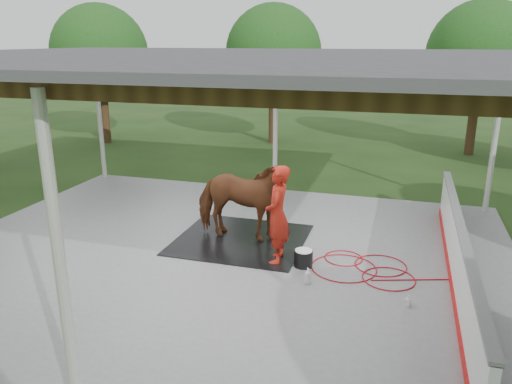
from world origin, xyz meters
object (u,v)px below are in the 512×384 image
(dasher_board, at_px, (457,259))
(wash_bucket, at_px, (303,258))
(handler, at_px, (278,215))
(horse, at_px, (240,200))

(dasher_board, height_order, wash_bucket, dasher_board)
(dasher_board, bearing_deg, wash_bucket, 179.23)
(dasher_board, distance_m, wash_bucket, 2.82)
(wash_bucket, bearing_deg, dasher_board, -0.77)
(handler, bearing_deg, dasher_board, 81.59)
(dasher_board, xyz_separation_m, horse, (-4.40, 0.96, 0.39))
(dasher_board, height_order, handler, handler)
(dasher_board, relative_size, handler, 4.03)
(dasher_board, xyz_separation_m, handler, (-3.36, 0.12, 0.45))
(handler, relative_size, wash_bucket, 5.37)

